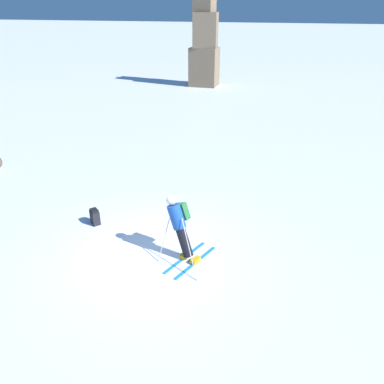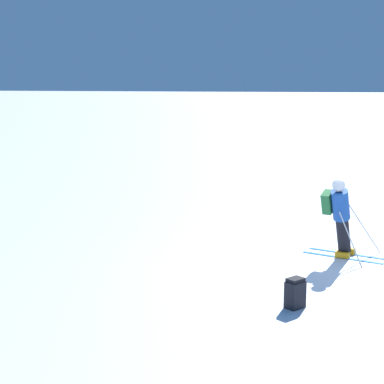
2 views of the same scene
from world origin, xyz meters
name	(u,v)px [view 2 (image 2 of 2)]	position (x,y,z in m)	size (l,w,h in m)	color
ground_plane	(347,271)	(0.00, 0.00, 0.00)	(300.00, 300.00, 0.00)	white
skier	(340,214)	(0.76, 0.15, 0.96)	(1.31, 1.75, 1.77)	#1E7AC6
spare_backpack	(295,293)	(-2.21, 0.90, 0.24)	(0.37, 0.36, 0.50)	black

